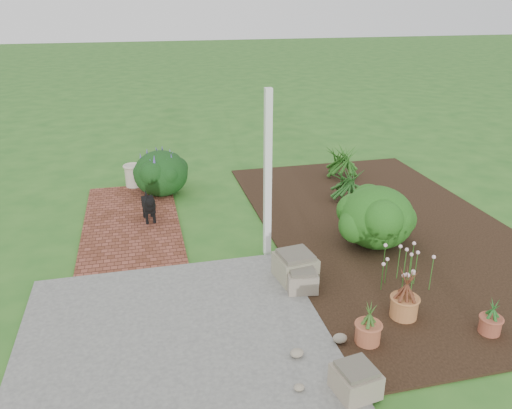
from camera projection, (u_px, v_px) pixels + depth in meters
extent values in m
plane|color=#296520|center=(249.00, 259.00, 7.44)|extent=(80.00, 80.00, 0.00)
cube|color=#5F5F5D|center=(175.00, 344.00, 5.60)|extent=(3.50, 3.50, 0.04)
cube|color=brown|center=(132.00, 221.00, 8.64)|extent=(1.60, 3.50, 0.04)
cube|color=black|center=(387.00, 227.00, 8.42)|extent=(4.00, 7.00, 0.03)
cube|color=white|center=(268.00, 176.00, 7.12)|extent=(0.10, 0.10, 2.50)
cube|color=gray|center=(356.00, 381.00, 4.84)|extent=(0.45, 0.45, 0.26)
cube|color=#746A57|center=(301.00, 280.00, 6.57)|extent=(0.44, 0.44, 0.26)
cube|color=#767258|center=(295.00, 267.00, 6.81)|extent=(0.56, 0.56, 0.33)
cube|color=black|center=(148.00, 205.00, 8.53)|extent=(0.23, 0.42, 0.18)
cylinder|color=black|center=(147.00, 219.00, 8.45)|extent=(0.05, 0.05, 0.20)
cylinder|color=black|center=(154.00, 218.00, 8.49)|extent=(0.05, 0.05, 0.20)
cylinder|color=black|center=(144.00, 212.00, 8.70)|extent=(0.05, 0.05, 0.20)
cylinder|color=black|center=(151.00, 211.00, 8.74)|extent=(0.05, 0.05, 0.20)
sphere|color=black|center=(150.00, 202.00, 8.26)|extent=(0.17, 0.17, 0.17)
cone|color=black|center=(146.00, 194.00, 8.66)|extent=(0.08, 0.13, 0.15)
cylinder|color=beige|center=(133.00, 176.00, 10.12)|extent=(0.43, 0.43, 0.44)
ellipsoid|color=#114010|center=(377.00, 216.00, 7.66)|extent=(1.33, 1.33, 0.96)
cylinder|color=#B7703E|center=(404.00, 307.00, 6.01)|extent=(0.34, 0.34, 0.27)
cylinder|color=#9B4B34|center=(490.00, 325.00, 5.74)|extent=(0.27, 0.27, 0.20)
cylinder|color=#A75738|center=(368.00, 333.00, 5.57)|extent=(0.33, 0.33, 0.24)
ellipsoid|color=black|center=(161.00, 172.00, 9.74)|extent=(1.30, 1.30, 0.89)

